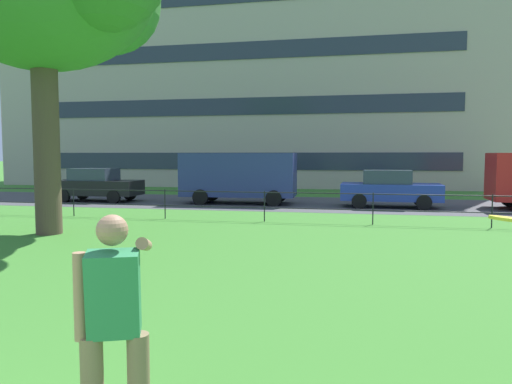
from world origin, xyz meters
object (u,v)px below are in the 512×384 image
object	(u,v)px
person_thrower	(114,326)
frisbee	(507,219)
car_black_center	(97,185)
apartment_building_background	(249,65)
panel_van_far_left	(239,175)
car_blue_left	(390,188)

from	to	relation	value
person_thrower	frisbee	bearing A→B (deg)	21.81
frisbee	car_black_center	xyz separation A→B (m)	(-13.07, 16.36, -0.85)
apartment_building_background	car_black_center	bearing A→B (deg)	-103.25
person_thrower	frisbee	xyz separation A→B (m)	(2.87, 1.15, 0.69)
person_thrower	frisbee	size ratio (longest dim) A/B	5.10
car_black_center	panel_van_far_left	bearing A→B (deg)	2.64
car_blue_left	apartment_building_background	world-z (taller)	apartment_building_background
frisbee	car_blue_left	world-z (taller)	frisbee
panel_van_far_left	apartment_building_background	xyz separation A→B (m)	(-3.01, 15.76, 7.78)
person_thrower	car_blue_left	world-z (taller)	person_thrower
apartment_building_background	frisbee	bearing A→B (deg)	-74.03
frisbee	apartment_building_background	xyz separation A→B (m)	(-9.28, 32.44, 7.41)
panel_van_far_left	car_blue_left	distance (m)	6.49
car_black_center	panel_van_far_left	distance (m)	6.82
person_thrower	car_black_center	bearing A→B (deg)	120.22
panel_van_far_left	car_black_center	bearing A→B (deg)	-177.36
frisbee	apartment_building_background	size ratio (longest dim) A/B	0.01
car_black_center	frisbee	bearing A→B (deg)	-51.39
car_black_center	car_blue_left	distance (m)	13.25
frisbee	car_blue_left	bearing A→B (deg)	89.36
person_thrower	frisbee	world-z (taller)	person_thrower
person_thrower	apartment_building_background	world-z (taller)	apartment_building_background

